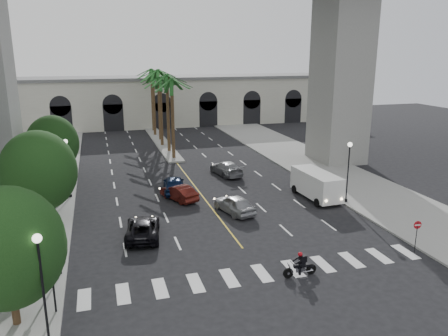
# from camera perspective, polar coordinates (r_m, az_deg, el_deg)

# --- Properties ---
(ground) EXTENTS (140.00, 140.00, 0.00)m
(ground) POSITION_cam_1_polar(r_m,az_deg,el_deg) (27.72, 3.83, -12.13)
(ground) COLOR black
(ground) RESTS_ON ground
(sidewalk_left) EXTENTS (8.00, 100.00, 0.15)m
(sidewalk_left) POSITION_cam_1_polar(r_m,az_deg,el_deg) (40.62, -24.53, -4.44)
(sidewalk_left) COLOR gray
(sidewalk_left) RESTS_ON ground
(sidewalk_right) EXTENTS (8.00, 100.00, 0.15)m
(sidewalk_right) POSITION_cam_1_polar(r_m,az_deg,el_deg) (46.60, 14.88, -1.19)
(sidewalk_right) COLOR gray
(sidewalk_right) RESTS_ON ground
(median) EXTENTS (2.00, 24.00, 0.20)m
(median) POSITION_cam_1_polar(r_m,az_deg,el_deg) (62.99, -8.15, 3.31)
(median) COLOR gray
(median) RESTS_ON ground
(pier_building) EXTENTS (71.00, 10.50, 8.50)m
(pier_building) POSITION_cam_1_polar(r_m,az_deg,el_deg) (79.05, -10.11, 8.63)
(pier_building) COLOR beige
(pier_building) RESTS_ON ground
(palm_a) EXTENTS (3.20, 3.20, 10.30)m
(palm_a) POSITION_cam_1_polar(r_m,az_deg,el_deg) (51.98, -6.86, 10.95)
(palm_a) COLOR #47331E
(palm_a) RESTS_ON ground
(palm_b) EXTENTS (3.20, 3.20, 10.60)m
(palm_b) POSITION_cam_1_polar(r_m,az_deg,el_deg) (55.92, -7.47, 11.48)
(palm_b) COLOR #47331E
(palm_b) RESTS_ON ground
(palm_c) EXTENTS (3.20, 3.20, 10.10)m
(palm_c) POSITION_cam_1_polar(r_m,az_deg,el_deg) (59.85, -8.37, 11.22)
(palm_c) COLOR #47331E
(palm_c) RESTS_ON ground
(palm_d) EXTENTS (3.20, 3.20, 10.90)m
(palm_d) POSITION_cam_1_polar(r_m,az_deg,el_deg) (63.81, -8.60, 12.09)
(palm_d) COLOR #47331E
(palm_d) RESTS_ON ground
(palm_e) EXTENTS (3.20, 3.20, 10.40)m
(palm_e) POSITION_cam_1_polar(r_m,az_deg,el_deg) (67.76, -9.29, 11.83)
(palm_e) COLOR #47331E
(palm_e) RESTS_ON ground
(palm_f) EXTENTS (3.20, 3.20, 10.70)m
(palm_f) POSITION_cam_1_polar(r_m,az_deg,el_deg) (71.75, -9.48, 12.20)
(palm_f) COLOR #47331E
(palm_f) RESTS_ON ground
(street_tree_near) EXTENTS (5.20, 5.20, 6.89)m
(street_tree_near) POSITION_cam_1_polar(r_m,az_deg,el_deg) (22.29, -26.51, -9.34)
(street_tree_near) COLOR #382616
(street_tree_near) RESTS_ON ground
(street_tree_mid) EXTENTS (5.44, 5.44, 7.21)m
(street_tree_mid) POSITION_cam_1_polar(r_m,az_deg,el_deg) (34.44, -23.05, -0.39)
(street_tree_mid) COLOR #382616
(street_tree_mid) RESTS_ON ground
(street_tree_far) EXTENTS (5.04, 5.04, 6.68)m
(street_tree_far) POSITION_cam_1_polar(r_m,az_deg,el_deg) (46.16, -21.47, 3.01)
(street_tree_far) COLOR #382616
(street_tree_far) RESTS_ON ground
(lamp_post_left_near) EXTENTS (0.40, 0.40, 5.35)m
(lamp_post_left_near) POSITION_cam_1_polar(r_m,az_deg,el_deg) (20.58, -22.67, -13.40)
(lamp_post_left_near) COLOR black
(lamp_post_left_near) RESTS_ON ground
(lamp_post_left_far) EXTENTS (0.40, 0.40, 5.35)m
(lamp_post_left_far) POSITION_cam_1_polar(r_m,az_deg,el_deg) (40.32, -19.78, 0.58)
(lamp_post_left_far) COLOR black
(lamp_post_left_far) RESTS_ON ground
(lamp_post_right) EXTENTS (0.40, 0.40, 5.35)m
(lamp_post_right) POSITION_cam_1_polar(r_m,az_deg,el_deg) (38.21, 15.93, 0.13)
(lamp_post_right) COLOR black
(lamp_post_right) RESTS_ON ground
(traffic_signal_near) EXTENTS (0.25, 0.18, 3.65)m
(traffic_signal_near) POSITION_cam_1_polar(r_m,az_deg,el_deg) (23.10, -21.63, -12.08)
(traffic_signal_near) COLOR black
(traffic_signal_near) RESTS_ON ground
(traffic_signal_far) EXTENTS (0.25, 0.18, 3.65)m
(traffic_signal_far) POSITION_cam_1_polar(r_m,az_deg,el_deg) (26.74, -20.94, -8.27)
(traffic_signal_far) COLOR black
(traffic_signal_far) RESTS_ON ground
(motorcycle_rider) EXTENTS (2.11, 0.57, 1.52)m
(motorcycle_rider) POSITION_cam_1_polar(r_m,az_deg,el_deg) (26.17, 10.03, -12.38)
(motorcycle_rider) COLOR black
(motorcycle_rider) RESTS_ON ground
(car_a) EXTENTS (2.82, 4.64, 1.48)m
(car_a) POSITION_cam_1_polar(r_m,az_deg,el_deg) (35.28, 1.38, -4.72)
(car_a) COLOR #9B9C9F
(car_a) RESTS_ON ground
(car_b) EXTENTS (2.97, 4.34, 1.36)m
(car_b) POSITION_cam_1_polar(r_m,az_deg,el_deg) (38.46, -5.90, -3.22)
(car_b) COLOR #521610
(car_b) RESTS_ON ground
(car_c) EXTENTS (2.98, 5.18, 1.36)m
(car_c) POSITION_cam_1_polar(r_m,az_deg,el_deg) (31.29, -10.57, -7.73)
(car_c) COLOR black
(car_c) RESTS_ON ground
(car_d) EXTENTS (2.80, 5.28, 1.46)m
(car_d) POSITION_cam_1_polar(r_m,az_deg,el_deg) (46.00, 0.31, -0.04)
(car_d) COLOR slate
(car_d) RESTS_ON ground
(car_e) EXTENTS (2.50, 4.88, 1.59)m
(car_e) POSITION_cam_1_polar(r_m,az_deg,el_deg) (40.51, -6.56, -2.12)
(car_e) COLOR #0E1F43
(car_e) RESTS_ON ground
(cargo_van) EXTENTS (2.52, 5.77, 2.41)m
(cargo_van) POSITION_cam_1_polar(r_m,az_deg,el_deg) (39.28, 11.99, -2.07)
(cargo_van) COLOR white
(cargo_van) RESTS_ON ground
(pedestrian_a) EXTENTS (0.69, 0.47, 1.84)m
(pedestrian_a) POSITION_cam_1_polar(r_m,az_deg,el_deg) (27.06, -26.56, -11.96)
(pedestrian_a) COLOR black
(pedestrian_a) RESTS_ON sidewalk_left
(do_not_enter_sign) EXTENTS (0.53, 0.09, 2.18)m
(do_not_enter_sign) POSITION_cam_1_polar(r_m,az_deg,el_deg) (30.78, 23.90, -7.39)
(do_not_enter_sign) COLOR black
(do_not_enter_sign) RESTS_ON ground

